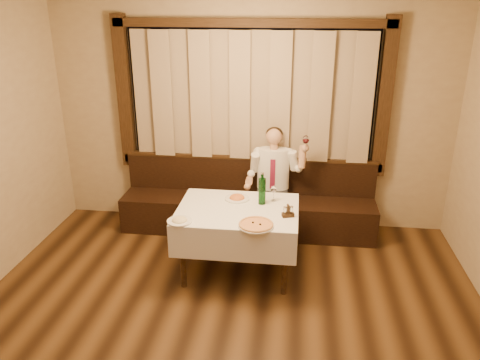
# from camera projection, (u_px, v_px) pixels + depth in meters

# --- Properties ---
(room) EXTENTS (5.01, 6.01, 2.81)m
(room) POSITION_uv_depth(u_px,v_px,m) (226.00, 165.00, 3.97)
(room) COLOR black
(room) RESTS_ON ground
(banquette) EXTENTS (3.20, 0.61, 0.94)m
(banquette) POSITION_uv_depth(u_px,v_px,m) (248.00, 207.00, 6.02)
(banquette) COLOR black
(banquette) RESTS_ON ground
(dining_table) EXTENTS (1.27, 0.97, 0.76)m
(dining_table) POSITION_uv_depth(u_px,v_px,m) (238.00, 217.00, 4.95)
(dining_table) COLOR black
(dining_table) RESTS_ON ground
(pizza) EXTENTS (0.35, 0.35, 0.04)m
(pizza) POSITION_uv_depth(u_px,v_px,m) (256.00, 225.00, 4.53)
(pizza) COLOR white
(pizza) RESTS_ON dining_table
(pasta_red) EXTENTS (0.27, 0.27, 0.09)m
(pasta_red) POSITION_uv_depth(u_px,v_px,m) (237.00, 196.00, 5.12)
(pasta_red) COLOR white
(pasta_red) RESTS_ON dining_table
(pasta_cream) EXTENTS (0.25, 0.25, 0.09)m
(pasta_cream) POSITION_uv_depth(u_px,v_px,m) (180.00, 219.00, 4.61)
(pasta_cream) COLOR white
(pasta_cream) RESTS_ON dining_table
(green_bottle) EXTENTS (0.08, 0.08, 0.36)m
(green_bottle) POSITION_uv_depth(u_px,v_px,m) (262.00, 191.00, 4.97)
(green_bottle) COLOR #104E17
(green_bottle) RESTS_ON dining_table
(table_wine_glass) EXTENTS (0.07, 0.07, 0.17)m
(table_wine_glass) POSITION_uv_depth(u_px,v_px,m) (274.00, 190.00, 5.05)
(table_wine_glass) COLOR white
(table_wine_glass) RESTS_ON dining_table
(cruet_caddy) EXTENTS (0.13, 0.09, 0.13)m
(cruet_caddy) POSITION_uv_depth(u_px,v_px,m) (288.00, 212.00, 4.71)
(cruet_caddy) COLOR black
(cruet_caddy) RESTS_ON dining_table
(seated_man) EXTENTS (0.74, 0.55, 1.37)m
(seated_man) POSITION_uv_depth(u_px,v_px,m) (273.00, 174.00, 5.72)
(seated_man) COLOR black
(seated_man) RESTS_ON ground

